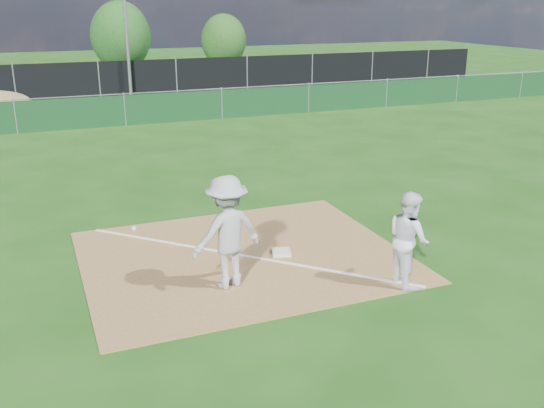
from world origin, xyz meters
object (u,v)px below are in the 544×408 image
Objects in this scene: play_at_first at (227,232)px; car_right at (189,72)px; car_mid at (43,78)px; tree_right at (224,40)px; light_pole at (125,16)px; tree_mid at (121,36)px; runner at (408,239)px; first_base at (281,252)px.

play_at_first reaches higher than car_right.
car_mid reaches higher than car_right.
play_at_first reaches higher than car_mid.
light_pole is at bearing -127.52° from tree_right.
car_right is (6.35, 27.04, -0.35)m from play_at_first.
car_right is 8.47m from tree_right.
car_right is 0.93× the size of tree_mid.
car_mid is at bearing -150.12° from tree_right.
car_mid is (-4.08, 3.96, -3.32)m from light_pole.
tree_mid reaches higher than car_mid.
runner is at bearing -90.93° from tree_mid.
tree_right is at bearing 1.83° from tree_mid.
first_base is at bearing -93.65° from tree_mid.
tree_mid is at bearing 3.76° from runner.
car_mid is 9.09m from tree_mid.
runner reaches higher than car_mid.
car_right is 1.15× the size of tree_right.
car_right is at bearing -100.25° from car_mid.
light_pole is 6.59m from car_mid.
first_base is 0.07× the size of tree_mid.
tree_mid is 7.36m from tree_right.
runner is 28.24m from car_mid.
tree_right is at bearing -72.19° from car_mid.
tree_right is (12.75, 7.33, 1.31)m from car_mid.
first_base is 0.08× the size of car_right.
tree_mid is (3.48, 33.87, 1.44)m from play_at_first.
tree_right is at bearing -7.99° from runner.
play_at_first is 26.85m from car_mid.
light_pole reaches higher than tree_mid.
play_at_first is 0.59× the size of tree_right.
tree_right is (9.45, 33.20, 1.92)m from first_base.
car_mid is 0.85× the size of tree_mid.
car_mid is 1.05× the size of tree_right.
play_at_first is at bearing -95.40° from light_pole.
car_right is at bearing 45.23° from light_pole.
car_mid is at bearing 72.99° from car_right.
runner is (2.92, -1.05, -0.16)m from play_at_first.
play_at_first is (-1.38, -0.91, 0.95)m from first_base.
car_mid is at bearing -127.33° from tree_mid.
light_pole is at bearing -146.21° from car_mid.
tree_right is (7.34, 0.24, -0.46)m from tree_mid.
light_pole is 2.08× the size of tree_right.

